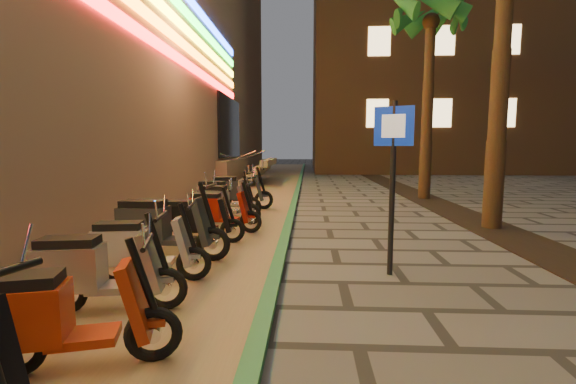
# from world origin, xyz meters

# --- Properties ---
(parking_strip) EXTENTS (3.40, 60.00, 0.01)m
(parking_strip) POSITION_xyz_m (-2.60, 10.00, 0.01)
(parking_strip) COLOR #8C7251
(parking_strip) RESTS_ON ground
(green_curb) EXTENTS (0.18, 60.00, 0.10)m
(green_curb) POSITION_xyz_m (-0.90, 10.00, 0.05)
(green_curb) COLOR #2A713F
(green_curb) RESTS_ON ground
(planting_strip) EXTENTS (1.20, 40.00, 0.02)m
(planting_strip) POSITION_xyz_m (3.60, 5.00, 0.01)
(planting_strip) COLOR black
(planting_strip) RESTS_ON ground
(apartment_block) EXTENTS (18.00, 16.06, 25.00)m
(apartment_block) POSITION_xyz_m (9.00, 32.00, 12.50)
(apartment_block) COLOR brown
(apartment_block) RESTS_ON ground
(palm_d) EXTENTS (2.97, 3.02, 7.16)m
(palm_d) POSITION_xyz_m (3.60, 12.00, 5.94)
(palm_d) COLOR #472D19
(palm_d) RESTS_ON ground
(pedestrian_sign) EXTENTS (0.49, 0.24, 2.39)m
(pedestrian_sign) POSITION_xyz_m (0.69, 3.69, 1.55)
(pedestrian_sign) COLOR black
(pedestrian_sign) RESTS_ON ground
(scooter_5) EXTENTS (1.50, 0.77, 1.06)m
(scooter_5) POSITION_xyz_m (-2.41, 1.16, 0.46)
(scooter_5) COLOR black
(scooter_5) RESTS_ON ground
(scooter_6) EXTENTS (1.55, 0.65, 1.09)m
(scooter_6) POSITION_xyz_m (-2.73, 2.25, 0.47)
(scooter_6) COLOR black
(scooter_6) RESTS_ON ground
(scooter_7) EXTENTS (1.50, 0.61, 1.05)m
(scooter_7) POSITION_xyz_m (-2.68, 3.20, 0.46)
(scooter_7) COLOR black
(scooter_7) RESTS_ON ground
(scooter_8) EXTENTS (1.75, 0.62, 1.24)m
(scooter_8) POSITION_xyz_m (-2.77, 4.23, 0.54)
(scooter_8) COLOR black
(scooter_8) RESTS_ON ground
(scooter_9) EXTENTS (1.50, 0.59, 1.06)m
(scooter_9) POSITION_xyz_m (-2.57, 5.27, 0.46)
(scooter_9) COLOR black
(scooter_9) RESTS_ON ground
(scooter_10) EXTENTS (1.52, 0.54, 1.07)m
(scooter_10) POSITION_xyz_m (-2.37, 6.29, 0.46)
(scooter_10) COLOR black
(scooter_10) RESTS_ON ground
(scooter_11) EXTENTS (1.59, 0.85, 1.13)m
(scooter_11) POSITION_xyz_m (-2.50, 7.36, 0.49)
(scooter_11) COLOR black
(scooter_11) RESTS_ON ground
(scooter_12) EXTENTS (1.68, 0.63, 1.18)m
(scooter_12) POSITION_xyz_m (-2.70, 8.20, 0.51)
(scooter_12) COLOR black
(scooter_12) RESTS_ON ground
(scooter_13) EXTENTS (1.76, 0.74, 1.24)m
(scooter_13) POSITION_xyz_m (-2.56, 9.20, 0.54)
(scooter_13) COLOR black
(scooter_13) RESTS_ON ground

